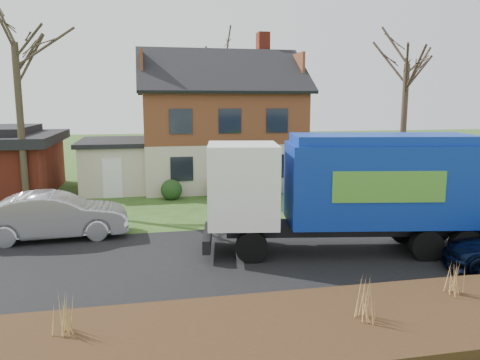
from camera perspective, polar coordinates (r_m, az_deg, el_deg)
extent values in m
plane|color=#2D4918|center=(15.40, -1.57, -9.55)|extent=(120.00, 120.00, 0.00)
cube|color=black|center=(15.40, -1.57, -9.52)|extent=(80.00, 7.00, 0.02)
cube|color=black|center=(10.58, 3.75, -18.05)|extent=(80.00, 3.50, 0.30)
cube|color=beige|center=(28.92, -2.57, 2.26)|extent=(9.00, 7.50, 2.70)
cube|color=#563118|center=(28.70, -2.61, 7.72)|extent=(9.00, 7.50, 2.80)
cube|color=maroon|center=(30.47, 2.81, 16.04)|extent=(0.70, 0.90, 1.60)
cube|color=beige|center=(28.12, -14.98, 1.63)|extent=(3.50, 5.50, 2.60)
cube|color=black|center=(27.97, -15.11, 4.51)|extent=(3.90, 5.90, 0.24)
cylinder|color=black|center=(14.89, 1.42, -8.16)|extent=(1.06, 0.51, 1.02)
cylinder|color=black|center=(16.86, 1.02, -6.02)|extent=(1.06, 0.51, 1.02)
cylinder|color=black|center=(16.20, 21.75, -7.39)|extent=(1.06, 0.51, 1.02)
cylinder|color=black|center=(18.02, 19.15, -5.54)|extent=(1.06, 0.51, 1.02)
cylinder|color=black|center=(16.74, 25.78, -7.13)|extent=(1.06, 0.51, 1.02)
cylinder|color=black|center=(18.52, 22.85, -5.37)|extent=(1.06, 0.51, 1.02)
cube|color=black|center=(16.33, 13.38, -5.64)|extent=(8.51, 2.60, 0.34)
cube|color=white|center=(15.43, 0.32, -0.47)|extent=(2.64, 2.80, 2.65)
cube|color=black|center=(15.41, -3.69, 0.05)|extent=(0.44, 2.14, 0.88)
cube|color=black|center=(15.85, -3.97, -6.96)|extent=(0.66, 2.46, 0.44)
cube|color=navy|center=(16.28, 16.76, -0.35)|extent=(6.50, 3.47, 2.65)
cube|color=navy|center=(16.10, 17.01, 4.81)|extent=(6.16, 3.13, 0.29)
cube|color=navy|center=(17.57, 26.64, -0.59)|extent=(0.76, 2.52, 2.84)
cube|color=#488C2E|center=(15.05, 17.74, -0.81)|extent=(3.48, 0.64, 0.98)
cube|color=#488C2E|center=(17.38, 15.02, 0.67)|extent=(3.48, 0.64, 0.98)
imported|color=#A0A3A8|center=(18.64, -21.64, -4.07)|extent=(5.34, 2.16, 1.72)
cylinder|color=#3D3424|center=(24.07, -25.15, 5.81)|extent=(0.32, 0.32, 7.67)
cylinder|color=#3F2E26|center=(26.82, 19.27, 5.76)|extent=(0.32, 0.32, 6.99)
cylinder|color=#382D22|center=(38.13, -1.85, 8.06)|extent=(0.31, 0.31, 8.02)
cone|color=tan|center=(10.64, -20.65, -15.03)|extent=(0.04, 0.04, 0.87)
cone|color=tan|center=(10.66, -21.44, -15.02)|extent=(0.04, 0.04, 0.87)
cone|color=tan|center=(10.62, -19.85, -15.03)|extent=(0.04, 0.04, 0.87)
cone|color=tan|center=(10.74, -20.55, -14.77)|extent=(0.04, 0.04, 0.87)
cone|color=tan|center=(10.54, -20.75, -15.28)|extent=(0.04, 0.04, 0.87)
cone|color=tan|center=(10.88, 15.04, -13.89)|extent=(0.04, 0.04, 0.96)
cone|color=tan|center=(10.82, 14.30, -14.01)|extent=(0.04, 0.04, 0.96)
cone|color=tan|center=(10.95, 15.77, -13.78)|extent=(0.04, 0.04, 0.96)
cone|color=tan|center=(10.98, 14.75, -13.66)|extent=(0.04, 0.04, 0.96)
cone|color=tan|center=(10.78, 15.34, -14.13)|extent=(0.04, 0.04, 0.96)
cone|color=tan|center=(12.96, 24.63, -10.75)|extent=(0.04, 0.04, 0.89)
cone|color=tan|center=(12.87, 24.06, -10.85)|extent=(0.04, 0.04, 0.89)
cone|color=tan|center=(13.05, 25.20, -10.65)|extent=(0.04, 0.04, 0.89)
cone|color=tan|center=(13.05, 24.31, -10.58)|extent=(0.04, 0.04, 0.89)
cone|color=tan|center=(12.86, 24.97, -10.92)|extent=(0.04, 0.04, 0.89)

